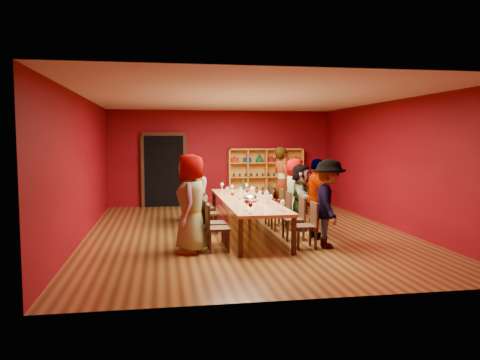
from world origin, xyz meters
The scene contains 52 objects.
room_shell centered at (0.00, 0.00, 1.50)m, with size 7.10×9.10×3.04m.
tasting_table centered at (0.00, 0.00, 0.70)m, with size 1.10×4.50×0.75m.
doorway centered at (-1.80, 4.43, 1.12)m, with size 1.40×0.17×2.30m.
shelving_unit centered at (1.40, 4.32, 0.98)m, with size 2.40×0.40×1.80m.
chair_person_left_0 centered at (-0.91, -1.67, 0.50)m, with size 0.42×0.42×0.89m.
person_left_0 centered at (-1.33, -1.67, 0.91)m, with size 0.89×0.49×1.83m, color pink.
chair_person_left_1 centered at (-0.91, -1.11, 0.50)m, with size 0.42×0.42×0.89m.
person_left_1 centered at (-1.21, -1.11, 0.83)m, with size 0.61×0.44×1.67m, color #505055.
chair_person_left_2 centered at (-0.91, 0.12, 0.50)m, with size 0.42×0.42×0.89m.
person_left_2 centered at (-1.16, 0.12, 0.85)m, with size 0.82×0.45×1.69m, color #151E3A.
chair_person_left_3 centered at (-0.91, 0.99, 0.50)m, with size 0.42×0.42×0.89m.
person_left_3 centered at (-1.22, 0.99, 0.77)m, with size 1.00×0.41×1.54m, color #49494D.
chair_person_left_4 centered at (-0.91, 1.63, 0.50)m, with size 0.42×0.42×0.89m.
person_left_4 centered at (-1.19, 1.63, 0.75)m, with size 0.87×0.40×1.49m, color silver.
chair_person_right_0 centered at (0.91, -1.71, 0.50)m, with size 0.42×0.42×0.89m.
person_right_0 centered at (1.31, -1.71, 0.86)m, with size 1.11×0.46×1.72m, color #C3838B.
chair_person_right_1 centered at (0.91, -0.94, 0.50)m, with size 0.42×0.42×0.89m.
person_right_1 centered at (1.34, -0.94, 0.85)m, with size 0.99×0.45×1.69m, color #49484D.
chair_person_right_2 centered at (0.91, 0.12, 0.50)m, with size 0.42×0.42×0.89m.
person_right_2 centered at (1.31, 0.12, 0.76)m, with size 1.41×0.41×1.53m, color silver.
chair_person_right_3 centered at (0.91, 0.76, 0.50)m, with size 0.42×0.42×0.89m.
person_right_3 centered at (1.35, 0.76, 0.82)m, with size 0.80×0.43×1.63m, color #141537.
chair_person_right_4 centered at (0.91, 1.94, 0.50)m, with size 0.42×0.42×0.89m.
person_right_4 centered at (1.33, 1.94, 0.95)m, with size 0.69×0.50×1.89m, color #4C4D51.
wine_glass_0 centered at (0.08, 0.31, 0.90)m, with size 0.08×0.08×0.20m.
wine_glass_1 centered at (0.35, -1.87, 0.91)m, with size 0.09×0.09×0.22m.
wine_glass_2 centered at (-0.28, -1.65, 0.91)m, with size 0.09×0.09×0.22m.
wine_glass_3 centered at (-0.11, 1.38, 0.89)m, with size 0.08×0.08×0.19m.
wine_glass_4 centered at (-0.29, -0.88, 0.88)m, with size 0.07×0.07×0.18m.
wine_glass_5 centered at (-0.32, 0.78, 0.90)m, with size 0.08×0.08×0.20m.
wine_glass_6 centered at (0.27, 0.12, 0.90)m, with size 0.08×0.08×0.21m.
wine_glass_7 centered at (0.36, 0.97, 0.88)m, with size 0.07×0.07×0.18m.
wine_glass_8 centered at (-0.30, 0.12, 0.89)m, with size 0.08×0.08×0.19m.
wine_glass_9 centered at (0.31, -0.04, 0.89)m, with size 0.08×0.08×0.19m.
wine_glass_10 centered at (-0.32, 1.79, 0.91)m, with size 0.09×0.09×0.22m.
wine_glass_11 centered at (0.29, 0.80, 0.90)m, with size 0.08×0.08×0.20m.
wine_glass_12 centered at (-0.29, -0.90, 0.88)m, with size 0.07×0.07×0.18m.
wine_glass_13 centered at (-0.29, 1.07, 0.88)m, with size 0.07×0.07×0.19m.
wine_glass_14 centered at (-0.28, -2.00, 0.90)m, with size 0.08×0.08×0.20m.
wine_glass_15 centered at (-0.11, -0.48, 0.89)m, with size 0.08×0.08×0.19m.
wine_glass_16 centered at (0.34, -1.64, 0.90)m, with size 0.08×0.08×0.21m.
wine_glass_17 centered at (0.29, 1.79, 0.90)m, with size 0.08×0.08×0.21m.
wine_glass_18 centered at (-0.33, -0.14, 0.88)m, with size 0.07×0.07×0.18m.
wine_glass_19 centered at (0.35, -0.91, 0.90)m, with size 0.08×0.08×0.21m.
wine_glass_20 centered at (-0.32, 1.79, 0.90)m, with size 0.08×0.08×0.21m.
wine_glass_21 centered at (0.01, -1.21, 0.89)m, with size 0.08×0.08×0.19m.
wine_glass_22 centered at (0.32, 1.67, 0.89)m, with size 0.08×0.08×0.19m.
wine_glass_23 centered at (0.30, -0.77, 0.88)m, with size 0.07×0.07×0.18m.
spittoon_bowl centered at (0.01, -0.43, 0.82)m, with size 0.32×0.32×0.18m, color silver.
carafe_a centered at (-0.07, 0.31, 0.86)m, with size 0.12×0.12×0.24m.
carafe_b centered at (0.29, -0.80, 0.88)m, with size 0.14×0.14×0.29m.
wine_bottle centered at (0.26, 1.87, 0.87)m, with size 0.08×0.08×0.31m.
Camera 1 is at (-1.84, -10.24, 2.09)m, focal length 35.00 mm.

